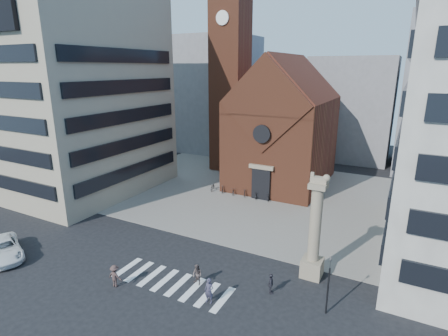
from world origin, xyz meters
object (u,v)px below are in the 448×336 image
(pedestrian_0, at_px, (209,291))
(pedestrian_2, at_px, (271,284))
(traffic_light, at_px, (328,284))
(lion_column, at_px, (314,237))
(white_car, at_px, (3,249))
(scooter_0, at_px, (213,187))
(pedestrian_1, at_px, (197,275))

(pedestrian_0, height_order, pedestrian_2, pedestrian_0)
(traffic_light, bearing_deg, lion_column, 116.46)
(lion_column, xyz_separation_m, white_car, (-24.78, -9.82, -2.64))
(lion_column, distance_m, traffic_light, 4.62)
(traffic_light, height_order, pedestrian_2, traffic_light)
(lion_column, relative_size, traffic_light, 2.02)
(lion_column, height_order, pedestrian_2, lion_column)
(traffic_light, relative_size, scooter_0, 2.38)
(white_car, xyz_separation_m, pedestrian_2, (22.64, 6.16, -0.02))
(white_car, height_order, scooter_0, white_car)
(lion_column, distance_m, pedestrian_0, 9.12)
(white_car, bearing_deg, lion_column, -43.97)
(white_car, distance_m, pedestrian_2, 23.46)
(pedestrian_1, bearing_deg, pedestrian_0, -22.98)
(lion_column, relative_size, scooter_0, 4.81)
(white_car, bearing_deg, pedestrian_1, -50.77)
(lion_column, bearing_deg, scooter_0, 140.60)
(traffic_light, xyz_separation_m, pedestrian_1, (-9.53, -1.26, -1.44))
(pedestrian_1, distance_m, scooter_0, 21.53)
(lion_column, distance_m, pedestrian_1, 9.56)
(pedestrian_0, bearing_deg, lion_column, 50.41)
(white_car, xyz_separation_m, scooter_0, (7.70, 23.85, -0.29))
(pedestrian_0, distance_m, pedestrian_2, 4.65)
(pedestrian_0, height_order, pedestrian_1, pedestrian_0)
(white_car, bearing_deg, pedestrian_0, -56.36)
(lion_column, height_order, traffic_light, lion_column)
(scooter_0, bearing_deg, white_car, -123.97)
(pedestrian_0, xyz_separation_m, pedestrian_1, (-1.89, 1.45, -0.12))
(pedestrian_0, bearing_deg, white_car, -170.28)
(white_car, xyz_separation_m, pedestrian_1, (17.24, 4.56, 0.02))
(traffic_light, distance_m, scooter_0, 26.31)
(white_car, bearing_deg, traffic_light, -53.32)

